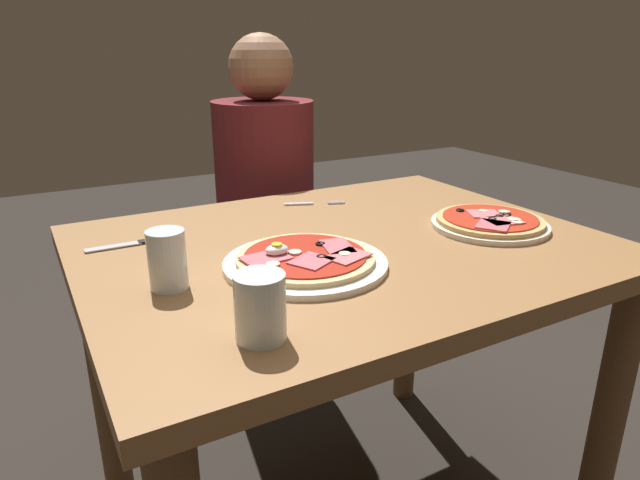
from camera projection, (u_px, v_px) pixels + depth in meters
name	position (u px, v px, depth m)	size (l,w,h in m)	color
dining_table	(343.00, 296.00, 1.20)	(1.06, 0.83, 0.75)	olive
pizza_foreground	(305.00, 260.00, 1.03)	(0.31, 0.31, 0.05)	white
pizza_across_left	(490.00, 222.00, 1.25)	(0.26, 0.26, 0.03)	silver
water_glass_near	(260.00, 311.00, 0.76)	(0.07, 0.07, 0.10)	silver
water_glass_far	(168.00, 263.00, 0.93)	(0.06, 0.06, 0.10)	silver
fork	(310.00, 204.00, 1.43)	(0.15, 0.07, 0.00)	silver
knife	(142.00, 242.00, 1.15)	(0.20, 0.02, 0.01)	silver
diner_person	(266.00, 229.00, 1.86)	(0.32, 0.32, 1.18)	black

